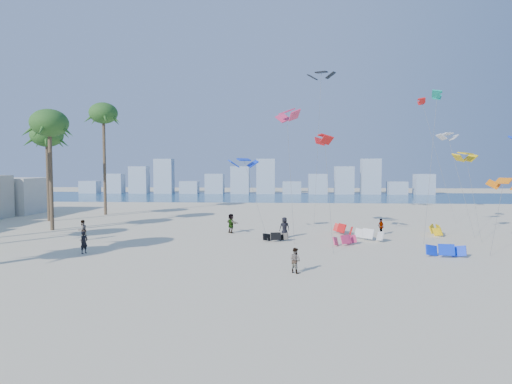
{
  "coord_description": "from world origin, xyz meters",
  "views": [
    {
      "loc": [
        5.15,
        -19.72,
        6.71
      ],
      "look_at": [
        3.0,
        16.0,
        4.5
      ],
      "focal_mm": 29.79,
      "sensor_mm": 36.0,
      "label": 1
    }
  ],
  "objects": [
    {
      "name": "ground",
      "position": [
        0.0,
        0.0,
        0.0
      ],
      "size": [
        220.0,
        220.0,
        0.0
      ],
      "primitive_type": "plane",
      "color": "beige",
      "rests_on": "ground"
    },
    {
      "name": "ocean",
      "position": [
        0.0,
        72.0,
        0.01
      ],
      "size": [
        220.0,
        220.0,
        0.0
      ],
      "primitive_type": "plane",
      "color": "navy",
      "rests_on": "ground"
    },
    {
      "name": "kitesurfer_near",
      "position": [
        -9.93,
        11.58,
        0.86
      ],
      "size": [
        0.64,
        0.74,
        1.72
      ],
      "primitive_type": "imported",
      "rotation": [
        0.0,
        0.0,
        1.13
      ],
      "color": "black",
      "rests_on": "ground"
    },
    {
      "name": "kitesurfer_mid",
      "position": [
        6.02,
        6.67,
        0.8
      ],
      "size": [
        0.98,
        0.97,
        1.59
      ],
      "primitive_type": "imported",
      "rotation": [
        0.0,
        0.0,
        2.41
      ],
      "color": "gray",
      "rests_on": "ground"
    },
    {
      "name": "kitesurfers_far",
      "position": [
        7.76,
        18.15,
        0.94
      ],
      "size": [
        40.53,
        12.69,
        1.93
      ],
      "color": "black",
      "rests_on": "ground"
    },
    {
      "name": "grounded_kites",
      "position": [
        13.54,
        18.22,
        0.45
      ],
      "size": [
        17.64,
        12.71,
        0.96
      ],
      "color": "black",
      "rests_on": "ground"
    },
    {
      "name": "flying_kites",
      "position": [
        14.06,
        21.91,
        11.14
      ],
      "size": [
        25.79,
        38.65,
        18.58
      ],
      "color": "#0D32DF",
      "rests_on": "ground"
    },
    {
      "name": "distant_skyline",
      "position": [
        -1.19,
        82.0,
        3.09
      ],
      "size": [
        85.0,
        3.0,
        8.4
      ],
      "color": "#9EADBF",
      "rests_on": "ground"
    }
  ]
}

